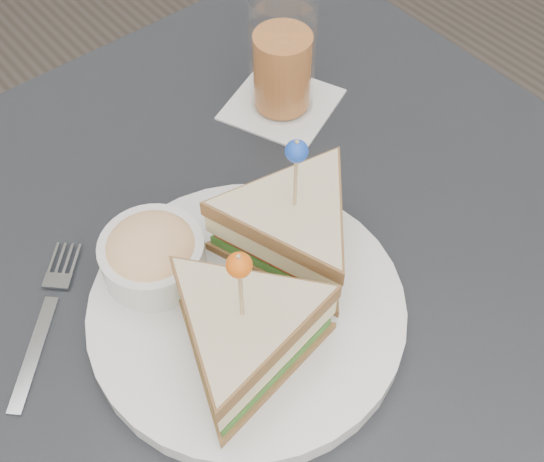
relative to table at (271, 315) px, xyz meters
The scene contains 4 objects.
table is the anchor object (origin of this frame).
plate_meal 0.13m from the table, 150.32° to the right, with size 0.37×0.37×0.17m.
cutlery_fork 0.22m from the table, 152.81° to the left, with size 0.14×0.14×0.01m.
drink_set 0.27m from the table, 47.45° to the left, with size 0.15×0.15×0.14m.
Camera 1 is at (-0.23, -0.28, 1.29)m, focal length 45.00 mm.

